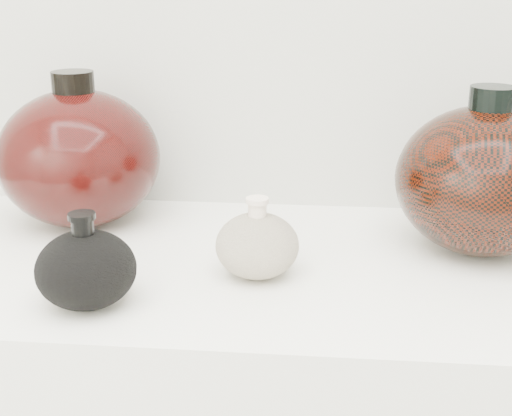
# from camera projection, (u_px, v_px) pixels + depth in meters

# --- Properties ---
(black_gourd_vase) EXTENTS (0.15, 0.15, 0.12)m
(black_gourd_vase) POSITION_uv_depth(u_px,v_px,m) (86.00, 269.00, 0.86)
(black_gourd_vase) COLOR black
(black_gourd_vase) RESTS_ON display_counter
(cream_gourd_vase) EXTENTS (0.13, 0.13, 0.11)m
(cream_gourd_vase) POSITION_uv_depth(u_px,v_px,m) (257.00, 245.00, 0.94)
(cream_gourd_vase) COLOR beige
(cream_gourd_vase) RESTS_ON display_counter
(left_round_pot) EXTENTS (0.33, 0.33, 0.24)m
(left_round_pot) POSITION_uv_depth(u_px,v_px,m) (79.00, 157.00, 1.11)
(left_round_pot) COLOR black
(left_round_pot) RESTS_ON display_counter
(right_round_pot) EXTENTS (0.27, 0.27, 0.24)m
(right_round_pot) POSITION_uv_depth(u_px,v_px,m) (484.00, 180.00, 1.00)
(right_round_pot) COLOR black
(right_round_pot) RESTS_ON display_counter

